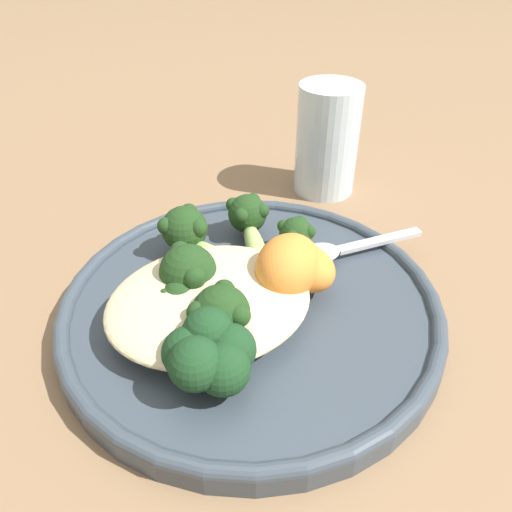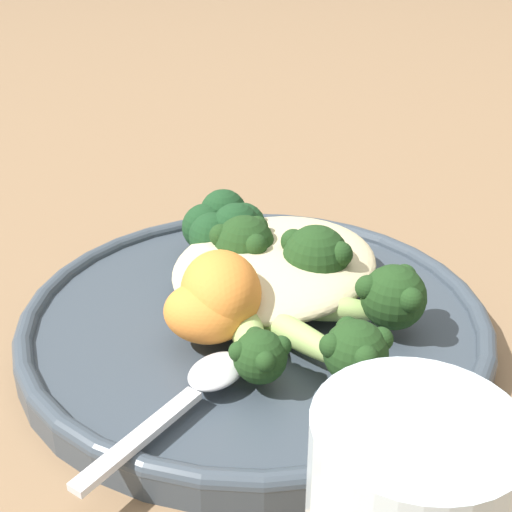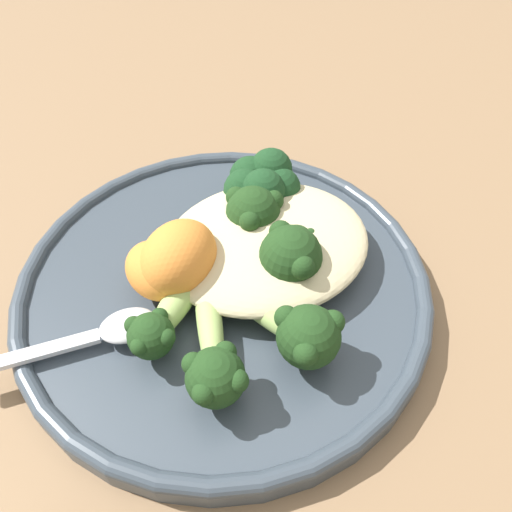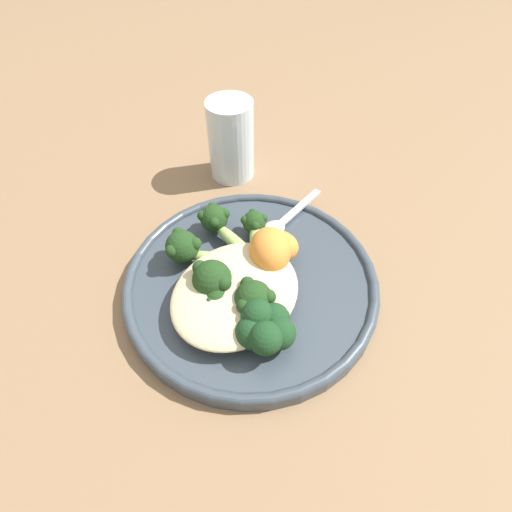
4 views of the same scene
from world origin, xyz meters
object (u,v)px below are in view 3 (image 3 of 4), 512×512
Objects in this scene: broccoli_stalk_4 at (278,249)px; broccoli_stalk_5 at (246,220)px; broccoli_stalk_3 at (284,257)px; sweet_potato_chunk_0 at (177,253)px; broccoli_stalk_0 at (168,313)px; broccoli_stalk_1 at (213,353)px; quinoa_mound at (265,241)px; plate at (224,284)px; broccoli_stalk_2 at (287,322)px; sweet_potato_chunk_1 at (156,265)px; kale_tuft at (262,183)px; spoon at (104,332)px.

broccoli_stalk_5 reaches higher than broccoli_stalk_4.
sweet_potato_chunk_0 is (0.07, -0.03, 0.00)m from broccoli_stalk_3.
sweet_potato_chunk_0 is (0.07, -0.01, 0.01)m from broccoli_stalk_4.
broccoli_stalk_1 is (-0.02, 0.04, 0.00)m from broccoli_stalk_0.
quinoa_mound is 0.10m from broccoli_stalk_1.
broccoli_stalk_2 reaches higher than plate.
sweet_potato_chunk_1 is (0.08, -0.03, -0.00)m from broccoli_stalk_3.
broccoli_stalk_3 is at bearing 95.87° from quinoa_mound.
broccoli_stalk_3 is 0.09m from sweet_potato_chunk_1.
kale_tuft is at bearing -153.37° from sweet_potato_chunk_1.
broccoli_stalk_0 is 0.04m from spoon.
broccoli_stalk_4 is (-0.07, -0.06, -0.00)m from broccoli_stalk_1.
sweet_potato_chunk_0 reaches higher than broccoli_stalk_1.
broccoli_stalk_2 is 1.37× the size of broccoli_stalk_3.
plate is 0.06m from broccoli_stalk_0.
kale_tuft reaches higher than quinoa_mound.
broccoli_stalk_5 is (0.01, -0.03, 0.01)m from broccoli_stalk_4.
broccoli_stalk_0 is 1.29× the size of kale_tuft.
broccoli_stalk_1 is (0.06, 0.07, 0.00)m from quinoa_mound.
broccoli_stalk_3 is at bearing 155.11° from plate.
plate is at bearing 164.91° from broccoli_stalk_0.
broccoli_stalk_2 is at bearing 122.32° from sweet_potato_chunk_0.
broccoli_stalk_3 is (-0.07, -0.05, 0.01)m from broccoli_stalk_1.
broccoli_stalk_4 is at bearing -91.85° from broccoli_stalk_5.
sweet_potato_chunk_0 is at bearing -21.15° from plate.
kale_tuft is at bearing -132.15° from plate.
kale_tuft is (-0.08, -0.13, 0.00)m from broccoli_stalk_1.
kale_tuft is (-0.01, -0.06, 0.01)m from broccoli_stalk_4.
plate is 3.16× the size of broccoli_stalk_4.
spoon is at bearing -135.93° from broccoli_stalk_2.
broccoli_stalk_3 is 1.83× the size of sweet_potato_chunk_1.
broccoli_stalk_5 is at bearing -69.52° from quinoa_mound.
broccoli_stalk_0 is 0.91× the size of broccoli_stalk_5.
sweet_potato_chunk_1 is at bearing -163.39° from broccoli_stalk_2.
broccoli_stalk_5 reaches higher than broccoli_stalk_0.
broccoli_stalk_1 reaches higher than broccoli_stalk_0.
kale_tuft reaches higher than plate.
broccoli_stalk_5 reaches higher than sweet_potato_chunk_1.
broccoli_stalk_2 is at bearing 74.40° from kale_tuft.
broccoli_stalk_3 is at bearing 156.66° from sweet_potato_chunk_0.
kale_tuft is at bearing 141.09° from broccoli_stalk_2.
spoon is at bearing 29.51° from kale_tuft.
broccoli_stalk_1 is 1.26× the size of broccoli_stalk_4.
broccoli_stalk_0 is 0.86× the size of broccoli_stalk_3.
broccoli_stalk_3 reaches higher than broccoli_stalk_1.
broccoli_stalk_0 is (0.08, 0.03, 0.00)m from quinoa_mound.
plate is at bearing -172.11° from broccoli_stalk_4.
broccoli_stalk_4 is 0.03m from broccoli_stalk_5.
broccoli_stalk_1 is 0.05m from broccoli_stalk_2.
broccoli_stalk_4 is at bearing -169.13° from spoon.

